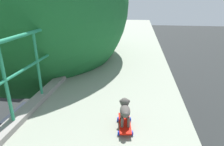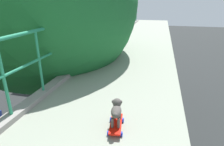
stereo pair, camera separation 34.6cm
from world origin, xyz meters
The scene contains 5 objects.
car_silver_fifth centered at (-4.34, 9.05, 0.68)m, with size 1.92×4.43×1.38m.
city_bus centered at (-7.95, 19.21, 1.77)m, with size 2.52×11.42×3.11m.
roadside_tree_mid centered at (-1.77, 6.23, 6.81)m, with size 5.69×5.69×9.53m.
toy_skateboard centered at (1.26, 3.00, 5.36)m, with size 0.24×0.48×0.09m.
small_dog centered at (1.25, 3.04, 5.57)m, with size 0.17×0.38×0.30m.
Camera 2 is at (1.73, 0.90, 6.91)m, focal length 30.81 mm.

